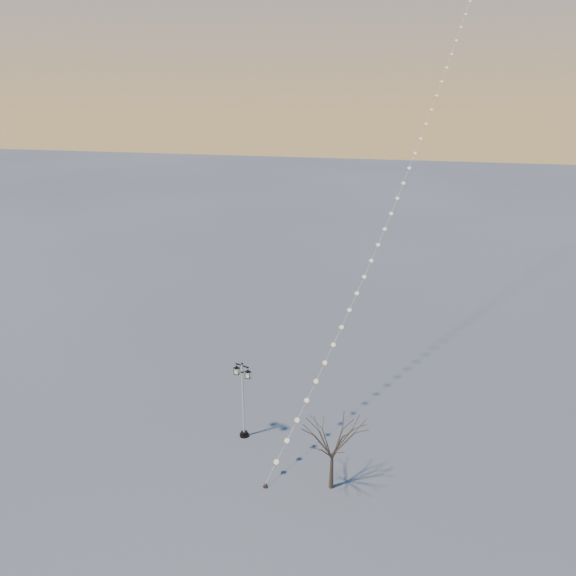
# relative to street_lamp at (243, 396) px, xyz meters

# --- Properties ---
(ground) EXTENTS (300.00, 300.00, 0.00)m
(ground) POSITION_rel_street_lamp_xyz_m (1.36, -3.06, -3.07)
(ground) COLOR #4E4E4F
(ground) RESTS_ON ground
(street_lamp) EXTENTS (1.34, 0.82, 5.55)m
(street_lamp) POSITION_rel_street_lamp_xyz_m (0.00, 0.00, 0.00)
(street_lamp) COLOR black
(street_lamp) RESTS_ON ground
(bare_tree) EXTENTS (2.62, 2.62, 4.35)m
(bare_tree) POSITION_rel_street_lamp_xyz_m (6.50, -3.88, -0.05)
(bare_tree) COLOR #362B20
(bare_tree) RESTS_ON ground
(kite_train) EXTENTS (14.89, 48.71, 40.50)m
(kite_train) POSITION_rel_street_lamp_xyz_m (9.85, 19.33, 17.10)
(kite_train) COLOR #301D1C
(kite_train) RESTS_ON ground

